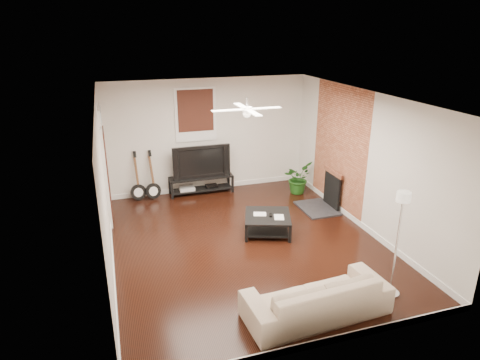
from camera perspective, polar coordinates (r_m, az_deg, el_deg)
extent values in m
cube|color=black|center=(8.33, 0.84, -8.36)|extent=(5.00, 6.00, 0.01)
cube|color=white|center=(7.41, 0.95, 11.02)|extent=(5.00, 6.00, 0.01)
cube|color=silver|center=(10.53, -4.31, 5.95)|extent=(5.00, 0.01, 2.80)
cube|color=silver|center=(5.25, 11.45, -9.70)|extent=(5.00, 0.01, 2.80)
cube|color=silver|center=(7.40, -17.80, -1.22)|extent=(0.01, 6.00, 2.80)
cube|color=silver|center=(8.84, 16.48, 2.36)|extent=(0.01, 6.00, 2.80)
cube|color=#9A4E31|center=(9.63, 13.17, 4.12)|extent=(0.02, 2.20, 2.80)
cube|color=black|center=(9.79, 11.28, -1.29)|extent=(0.80, 1.10, 0.92)
cube|color=#32160D|center=(10.31, -5.99, 8.73)|extent=(1.00, 0.06, 1.30)
cube|color=white|center=(9.25, -17.62, 2.05)|extent=(0.08, 1.00, 2.50)
cube|color=black|center=(10.62, -5.23, -0.62)|extent=(1.58, 0.42, 0.44)
imported|color=black|center=(10.44, -5.36, 2.63)|extent=(1.41, 0.19, 0.81)
cube|color=black|center=(8.64, 3.71, -5.88)|extent=(1.14, 1.14, 0.38)
imported|color=tan|center=(6.41, 10.28, -15.12)|extent=(2.17, 0.97, 0.62)
imported|color=#1D5117|center=(10.65, 7.76, 0.30)|extent=(0.93, 0.92, 0.78)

